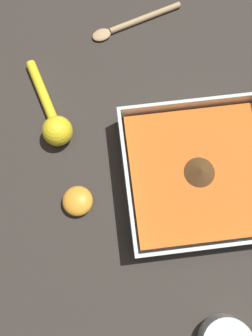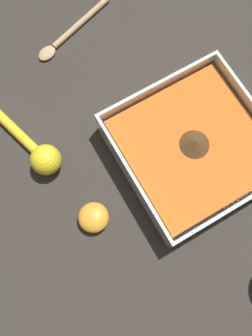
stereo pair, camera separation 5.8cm
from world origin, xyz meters
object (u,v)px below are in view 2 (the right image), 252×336
(lemon_half, at_px, (93,217))
(wooden_spoon, at_px, (70,32))
(lemon_squeezer, at_px, (39,153))
(square_dish, at_px, (192,148))

(lemon_half, distance_m, wooden_spoon, 0.39)
(lemon_squeezer, bearing_deg, square_dish, 45.28)
(square_dish, distance_m, lemon_half, 0.22)
(square_dish, height_order, wooden_spoon, square_dish)
(lemon_squeezer, relative_size, lemon_half, 3.48)
(lemon_squeezer, bearing_deg, wooden_spoon, 124.18)
(lemon_half, height_order, wooden_spoon, lemon_half)
(lemon_half, bearing_deg, wooden_spoon, 158.69)
(lemon_half, bearing_deg, square_dish, 95.17)
(square_dish, bearing_deg, lemon_squeezer, -118.09)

